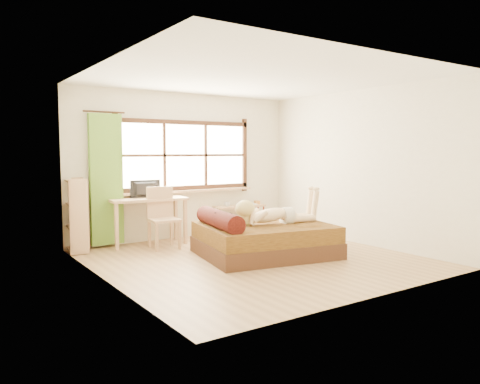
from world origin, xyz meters
TOP-DOWN VIEW (x-y plane):
  - floor at (0.00, 0.00)m, footprint 4.50×4.50m
  - ceiling at (0.00, 0.00)m, footprint 4.50×4.50m
  - wall_back at (0.00, 2.25)m, footprint 4.50×0.00m
  - wall_front at (0.00, -2.25)m, footprint 4.50×0.00m
  - wall_left at (-2.25, 0.00)m, footprint 0.00×4.50m
  - wall_right at (2.25, 0.00)m, footprint 0.00×4.50m
  - window at (0.00, 2.22)m, footprint 2.80×0.16m
  - curtain at (-1.55, 2.13)m, footprint 0.55×0.10m
  - bed at (0.25, 0.14)m, footprint 2.22×1.91m
  - woman at (0.44, 0.08)m, footprint 1.42×0.64m
  - kitten at (-0.43, 0.23)m, footprint 0.31×0.17m
  - desk at (-0.89, 1.95)m, footprint 1.37×0.73m
  - monitor at (-0.89, 2.00)m, footprint 0.54×0.12m
  - chair at (-0.78, 1.59)m, footprint 0.50×0.50m
  - pipe_shelf at (1.13, 2.07)m, footprint 1.11×0.38m
  - cup at (0.82, 2.07)m, footprint 0.12×0.12m
  - book at (1.32, 2.07)m, footprint 0.19×0.25m
  - bookshelf at (-2.08, 2.02)m, footprint 0.36×0.55m

SIDE VIEW (x-z plane):
  - floor at x=0.00m, z-range 0.00..0.00m
  - bed at x=0.25m, z-range -0.11..0.64m
  - pipe_shelf at x=1.13m, z-range 0.09..0.71m
  - book at x=1.32m, z-range 0.55..0.56m
  - chair at x=-0.78m, z-range 0.06..1.08m
  - cup at x=0.82m, z-range 0.55..0.63m
  - bookshelf at x=-2.08m, z-range 0.01..1.20m
  - kitten at x=-0.43m, z-range 0.49..0.73m
  - desk at x=-0.89m, z-range 0.30..1.12m
  - woman at x=0.44m, z-range 0.49..1.08m
  - monitor at x=-0.89m, z-range 0.82..1.13m
  - curtain at x=-1.55m, z-range 0.05..2.25m
  - wall_back at x=0.00m, z-range -0.90..3.60m
  - wall_front at x=0.00m, z-range -0.90..3.60m
  - wall_left at x=-2.25m, z-range -0.90..3.60m
  - wall_right at x=2.25m, z-range -0.90..3.60m
  - window at x=0.00m, z-range 0.78..2.24m
  - ceiling at x=0.00m, z-range 2.70..2.70m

